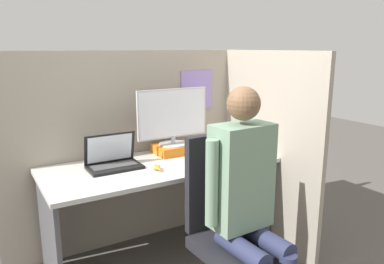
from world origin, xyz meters
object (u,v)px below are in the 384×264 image
(laptop, at_px, (113,161))
(person, at_px, (247,194))
(paper_box, at_px, (173,149))
(stapler, at_px, (239,144))
(office_chair, at_px, (229,223))
(monitor, at_px, (173,116))
(carrot_toy, at_px, (158,169))
(coffee_mug, at_px, (211,143))

(laptop, distance_m, person, 1.03)
(paper_box, height_order, person, person)
(stapler, distance_m, office_chair, 1.00)
(monitor, relative_size, stapler, 3.71)
(monitor, xyz_separation_m, laptop, (-0.53, -0.11, -0.25))
(paper_box, xyz_separation_m, carrot_toy, (-0.30, -0.34, -0.01))
(stapler, height_order, office_chair, office_chair)
(coffee_mug, bearing_deg, stapler, -28.64)
(person, distance_m, coffee_mug, 1.11)
(stapler, relative_size, carrot_toy, 1.33)
(stapler, xyz_separation_m, carrot_toy, (-0.85, -0.21, -0.01))
(paper_box, xyz_separation_m, person, (-0.09, -1.04, -0.00))
(monitor, xyz_separation_m, person, (-0.09, -1.04, -0.26))
(monitor, height_order, coffee_mug, monitor)
(monitor, relative_size, carrot_toy, 4.95)
(stapler, distance_m, coffee_mug, 0.24)
(coffee_mug, bearing_deg, office_chair, -116.78)
(paper_box, height_order, laptop, laptop)
(paper_box, distance_m, office_chair, 0.91)
(laptop, bearing_deg, stapler, -1.17)
(person, bearing_deg, monitor, 85.15)
(stapler, bearing_deg, carrot_toy, -165.88)
(laptop, bearing_deg, person, -64.32)
(monitor, distance_m, coffee_mug, 0.43)
(office_chair, height_order, person, person)
(carrot_toy, bearing_deg, paper_box, 48.96)
(office_chair, distance_m, person, 0.30)
(laptop, bearing_deg, office_chair, -59.20)
(laptop, distance_m, carrot_toy, 0.33)
(person, height_order, coffee_mug, person)
(laptop, distance_m, stapler, 1.09)
(monitor, xyz_separation_m, coffee_mug, (0.35, -0.02, -0.25))
(person, bearing_deg, laptop, 115.68)
(monitor, distance_m, office_chair, 1.01)
(laptop, relative_size, coffee_mug, 3.98)
(person, bearing_deg, stapler, 54.67)
(carrot_toy, height_order, coffee_mug, coffee_mug)
(paper_box, bearing_deg, carrot_toy, -131.04)
(office_chair, bearing_deg, laptop, 120.80)
(carrot_toy, distance_m, coffee_mug, 0.73)
(laptop, distance_m, office_chair, 0.92)
(laptop, height_order, person, person)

